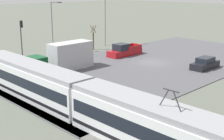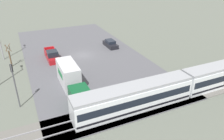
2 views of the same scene
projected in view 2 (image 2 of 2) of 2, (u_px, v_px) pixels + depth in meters
The scene contains 9 objects.
ground_plane at pixel (83, 55), 42.62m from camera, with size 320.00×320.00×0.00m, color #565B51.
road_surface at pixel (83, 55), 42.60m from camera, with size 21.13×42.86×0.08m.
rail_bed at pixel (130, 109), 27.01m from camera, with size 69.23×4.40×0.22m.
light_rail_tram at pixel (185, 84), 29.42m from camera, with size 31.29×2.69×4.34m.
box_truck at pixel (71, 79), 30.69m from camera, with size 2.36×9.59×3.35m.
pickup_truck at pixel (52, 56), 40.49m from camera, with size 1.98×5.89×1.88m.
sedan_car_0 at pixel (110, 44), 46.56m from camera, with size 1.81×4.47×1.45m.
traffic_light_pole at pixel (14, 81), 25.90m from camera, with size 0.28×0.47×5.83m.
street_tree at pixel (10, 56), 37.34m from camera, with size 0.99×0.83×4.15m.
Camera 2 is at (11.14, 38.25, 16.43)m, focal length 35.00 mm.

